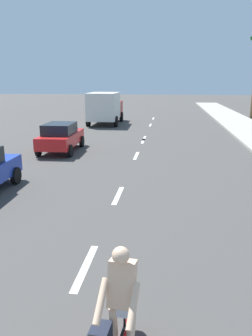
% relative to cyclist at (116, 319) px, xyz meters
% --- Properties ---
extents(ground_plane, '(160.00, 160.00, 0.00)m').
position_rel_cyclist_xyz_m(ground_plane, '(-1.05, 14.04, -0.83)').
color(ground_plane, '#423F3D').
extents(lane_stripe_2, '(0.16, 1.80, 0.01)m').
position_rel_cyclist_xyz_m(lane_stripe_2, '(-1.05, 2.42, -0.83)').
color(lane_stripe_2, white).
rests_on(lane_stripe_2, ground).
extents(lane_stripe_3, '(0.16, 1.80, 0.01)m').
position_rel_cyclist_xyz_m(lane_stripe_3, '(-1.05, 6.89, -0.83)').
color(lane_stripe_3, white).
rests_on(lane_stripe_3, ground).
extents(lane_stripe_4, '(0.16, 1.80, 0.01)m').
position_rel_cyclist_xyz_m(lane_stripe_4, '(-1.05, 13.06, -0.83)').
color(lane_stripe_4, white).
rests_on(lane_stripe_4, ground).
extents(lane_stripe_5, '(0.16, 1.80, 0.01)m').
position_rel_cyclist_xyz_m(lane_stripe_5, '(-1.05, 17.46, -0.83)').
color(lane_stripe_5, white).
rests_on(lane_stripe_5, ground).
extents(lane_stripe_6, '(0.16, 1.80, 0.01)m').
position_rel_cyclist_xyz_m(lane_stripe_6, '(-1.05, 18.49, -0.83)').
color(lane_stripe_6, white).
rests_on(lane_stripe_6, ground).
extents(lane_stripe_7, '(0.16, 1.80, 0.01)m').
position_rel_cyclist_xyz_m(lane_stripe_7, '(-1.05, 25.52, -0.83)').
color(lane_stripe_7, white).
rests_on(lane_stripe_7, ground).
extents(lane_stripe_8, '(0.16, 1.80, 0.01)m').
position_rel_cyclist_xyz_m(lane_stripe_8, '(-1.05, 30.80, -0.83)').
color(lane_stripe_8, white).
rests_on(lane_stripe_8, ground).
extents(cyclist, '(0.64, 1.71, 1.82)m').
position_rel_cyclist_xyz_m(cyclist, '(0.00, 0.00, 0.00)').
color(cyclist, black).
rests_on(cyclist, ground).
extents(parked_car_red, '(1.99, 4.06, 1.57)m').
position_rel_cyclist_xyz_m(parked_car_red, '(-5.28, 13.62, 0.01)').
color(parked_car_red, red).
rests_on(parked_car_red, ground).
extents(delivery_truck, '(2.80, 6.30, 2.80)m').
position_rel_cyclist_xyz_m(delivery_truck, '(-5.16, 25.82, 0.67)').
color(delivery_truck, maroon).
rests_on(delivery_truck, ground).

